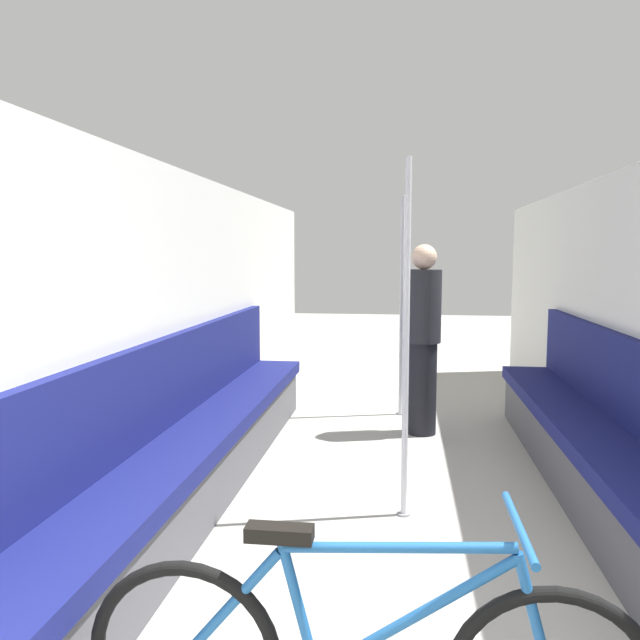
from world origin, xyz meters
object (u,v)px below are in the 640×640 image
object	(u,v)px
bench_seat_row_right	(610,463)
grab_pole_far	(406,346)
passenger_standing	(423,337)
grab_pole_near	(402,310)
bench_seat_row_left	(199,445)

from	to	relation	value
bench_seat_row_right	grab_pole_far	world-z (taller)	grab_pole_far
passenger_standing	grab_pole_far	bearing A→B (deg)	157.90
passenger_standing	grab_pole_near	bearing A→B (deg)	-0.60
grab_pole_far	passenger_standing	world-z (taller)	grab_pole_far
bench_seat_row_left	grab_pole_near	world-z (taller)	grab_pole_near
bench_seat_row_left	bench_seat_row_right	distance (m)	2.47
bench_seat_row_right	grab_pole_far	size ratio (longest dim) A/B	2.19
bench_seat_row_left	grab_pole_near	size ratio (longest dim) A/B	2.19
bench_seat_row_left	grab_pole_near	distance (m)	2.63
grab_pole_far	passenger_standing	bearing A→B (deg)	85.03
passenger_standing	bench_seat_row_right	bearing A→B (deg)	-164.15
bench_seat_row_right	passenger_standing	bearing A→B (deg)	122.98
bench_seat_row_left	passenger_standing	size ratio (longest dim) A/B	2.82
bench_seat_row_right	grab_pole_near	xyz separation A→B (m)	(-1.21, 2.21, 0.68)
bench_seat_row_left	grab_pole_far	xyz separation A→B (m)	(1.29, -0.12, 0.68)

